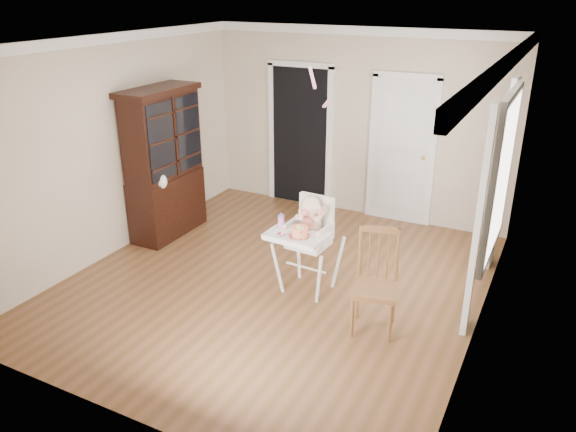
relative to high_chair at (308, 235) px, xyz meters
The scene contains 16 objects.
floor 0.80m from the high_chair, behind, with size 5.00×5.00×0.00m, color brown.
ceiling 2.05m from the high_chair, behind, with size 5.00×5.00×0.00m, color white.
wall_back 2.61m from the high_chair, 99.27° to the left, with size 4.50×4.50×0.00m, color beige.
wall_left 2.74m from the high_chair, behind, with size 5.00×5.00×0.00m, color beige.
wall_right 1.96m from the high_chair, ahead, with size 5.00×5.00×0.00m, color beige.
crown_molding 2.00m from the high_chair, behind, with size 4.50×5.00×0.12m, color white, non-canonical shape.
doorway 2.83m from the high_chair, 117.82° to the left, with size 1.06×0.05×2.22m.
closet_door 2.51m from the high_chair, 83.21° to the left, with size 0.96×0.09×2.13m.
window_right 2.03m from the high_chair, 24.11° to the left, with size 0.13×1.84×2.30m.
high_chair is the anchor object (origin of this frame).
baby 0.17m from the high_chair, 83.14° to the left, with size 0.33×0.26×0.51m.
cake 0.29m from the high_chair, 86.55° to the right, with size 0.23×0.23×0.11m.
sippy_cup 0.34m from the high_chair, 154.78° to the right, with size 0.07×0.07×0.18m.
china_cabinet 2.48m from the high_chair, 166.74° to the left, with size 0.53×1.19×2.01m.
dining_chair 1.01m from the high_chair, 23.45° to the right, with size 0.51×0.51×1.05m.
streamer 1.69m from the high_chair, 99.66° to the left, with size 0.03×0.50×0.02m, color pink, non-canonical shape.
Camera 1 is at (2.75, -5.08, 3.23)m, focal length 35.00 mm.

